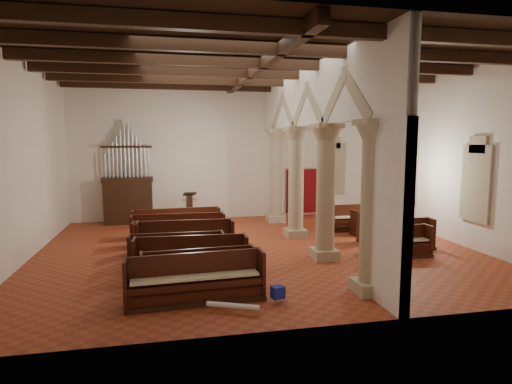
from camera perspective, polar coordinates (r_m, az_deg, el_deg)
The scene contains 33 objects.
floor at distance 14.26m, azimuth 0.08°, elevation -7.65°, with size 14.00×14.00×0.00m, color #9C4022.
ceiling at distance 14.00m, azimuth 0.08°, elevation 16.84°, with size 14.00×14.00×0.00m, color #341E11.
wall_back at distance 19.71m, azimuth -3.53°, elevation 5.24°, with size 14.00×0.02×6.00m, color white.
wall_front at distance 8.04m, azimuth 8.93°, elevation 2.54°, with size 14.00×0.02×6.00m, color white.
wall_left at distance 14.14m, azimuth -28.97°, elevation 3.66°, with size 0.02×12.00×6.00m, color white.
wall_right at distance 16.72m, azimuth 24.35°, elevation 4.30°, with size 0.02×12.00×6.00m, color white.
ceiling_beams at distance 13.97m, azimuth 0.08°, elevation 16.11°, with size 13.80×11.80×0.30m, color black, non-canonical shape.
arcade at distance 14.27m, azimuth 7.22°, elevation 6.77°, with size 0.90×11.90×6.00m.
window_right_a at distance 15.57m, azimuth 27.38°, elevation 1.03°, with size 0.03×1.00×2.20m, color #347658.
window_right_b at distance 18.82m, azimuth 19.70°, elevation 2.31°, with size 0.03×1.00×2.20m, color #347658.
window_back at distance 21.04m, azimuth 10.11°, elevation 3.07°, with size 1.00×0.03×2.20m, color #347658.
pipe_organ at distance 19.20m, azimuth -16.68°, elevation 0.03°, with size 2.10×0.85×4.40m.
lectern at distance 19.18m, azimuth -8.85°, elevation -2.23°, with size 0.60×0.62×1.34m.
dossal_curtain at distance 20.57m, azimuth 6.24°, elevation 0.16°, with size 1.80×0.07×2.17m.
processional_banner at distance 20.61m, azimuth 9.66°, elevation -0.85°, with size 0.59×0.75×2.57m.
hymnal_box_a at distance 9.79m, azimuth 2.93°, elevation -13.19°, with size 0.27×0.22×0.27m, color navy.
hymnal_box_b at distance 11.88m, azimuth -1.49°, elevation -9.36°, with size 0.33×0.27×0.33m, color navy.
hymnal_box_c at distance 12.62m, azimuth -4.14°, elevation -8.42°, with size 0.32×0.26×0.32m, color #151E94.
tube_heater_a at distance 9.26m, azimuth -3.09°, elevation -14.91°, with size 0.11×0.11×1.14m, color silver.
tube_heater_b at distance 11.13m, azimuth -4.10°, elevation -11.08°, with size 0.10×0.10×1.00m, color white.
nave_pew_0 at distance 9.85m, azimuth -8.02°, elevation -12.36°, with size 3.13×0.91×1.09m.
nave_pew_1 at distance 10.55m, azimuth -7.52°, elevation -11.19°, with size 2.78×0.85×1.00m.
nave_pew_2 at distance 11.35m, azimuth -8.63°, elevation -9.66°, with size 2.95×0.89×1.13m.
nave_pew_3 at distance 12.30m, azimuth -10.48°, elevation -8.56°, with size 2.64×0.73×1.01m.
nave_pew_4 at distance 13.37m, azimuth -9.35°, elevation -7.07°, with size 2.97×0.89×1.15m.
nave_pew_5 at distance 14.07m, azimuth -10.25°, elevation -6.57°, with size 2.94×0.85×1.01m.
nave_pew_6 at distance 15.01m, azimuth -10.27°, elevation -5.64°, with size 3.19×0.78×1.07m.
nave_pew_7 at distance 16.18m, azimuth -10.50°, elevation -4.72°, with size 3.23×0.93×1.07m.
aisle_pew_0 at distance 14.11m, azimuth 19.08°, elevation -6.83°, with size 1.70×0.67×0.97m.
aisle_pew_1 at distance 15.08m, azimuth 19.16°, elevation -5.91°, with size 1.95×0.78×1.01m.
aisle_pew_2 at distance 15.76m, azimuth 16.79°, elevation -5.16°, with size 1.85×0.81×1.08m.
aisle_pew_3 at distance 16.93m, azimuth 15.34°, elevation -4.42°, with size 1.67×0.69×0.97m.
aisle_pew_4 at distance 17.48m, azimuth 12.54°, elevation -3.91°, with size 1.73×0.72×1.02m.
Camera 1 is at (-2.84, -13.50, 3.62)m, focal length 30.00 mm.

